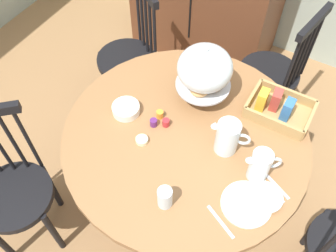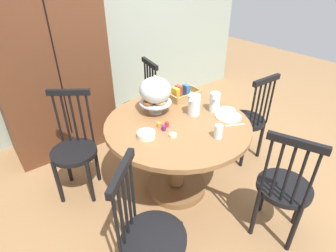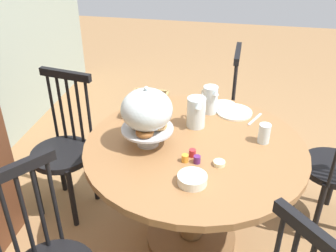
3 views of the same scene
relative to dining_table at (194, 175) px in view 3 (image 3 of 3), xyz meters
The scene contains 20 objects.
ground_plane 0.55m from the dining_table, 36.66° to the right, with size 10.00×10.00×0.00m, color #997047.
dining_table is the anchor object (origin of this frame).
windsor_chair_facing_door 0.91m from the dining_table, 69.49° to the right, with size 0.43×0.43×0.97m.
windsor_chair_far_side 0.91m from the dining_table, ahead, with size 0.40×0.40×0.97m.
windsor_chair_host_seat 0.91m from the dining_table, 78.44° to the left, with size 0.41×0.41×0.97m.
pastry_stand_with_dome 0.48m from the dining_table, 99.38° to the left, with size 0.28×0.28×0.34m.
orange_juice_pitcher 0.36m from the dining_table, ahead, with size 0.19×0.11×0.18m.
milk_pitcher 0.48m from the dining_table, ahead, with size 0.15×0.13×0.17m.
cereal_basket 0.55m from the dining_table, 46.28° to the left, with size 0.32×0.24×0.12m.
china_plate_large 0.50m from the dining_table, 26.15° to the right, with size 0.22×0.22×0.01m, color white.
china_plate_small 0.53m from the dining_table, 15.69° to the right, with size 0.15×0.15×0.01m, color white.
cereal_bowl 0.40m from the dining_table, behind, with size 0.14×0.14×0.04m, color white.
drinking_glass 0.46m from the dining_table, 75.38° to the right, with size 0.06×0.06×0.11m, color silver.
butter_dish 0.31m from the dining_table, 138.82° to the right, with size 0.06×0.06×0.02m, color beige.
jam_jar_strawberry 0.26m from the dining_table, behind, with size 0.04×0.04×0.04m, color #B7282D.
jam_jar_apricot 0.28m from the dining_table, 169.56° to the left, with size 0.04×0.04×0.04m, color orange.
jam_jar_grape 0.28m from the dining_table, 169.57° to the right, with size 0.04×0.04×0.04m, color #5B2366.
table_knife 0.51m from the dining_table, ahead, with size 0.17×0.01×0.01m, color silver.
dinner_fork 0.52m from the dining_table, ahead, with size 0.17×0.01×0.01m, color silver.
soup_spoon 0.51m from the dining_table, 43.58° to the right, with size 0.17×0.01×0.01m, color silver.
Camera 3 is at (-1.84, -0.09, 1.88)m, focal length 40.51 mm.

